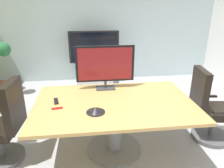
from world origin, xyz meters
The scene contains 10 objects.
ground_plane centered at (0.00, 0.00, 0.00)m, with size 7.23×7.23×0.00m, color #99999E.
wall_back_glass_partition centered at (0.00, 3.11, 1.45)m, with size 5.89×0.10×2.89m, color #9EB2B7.
conference_table centered at (-0.04, 0.11, 0.57)m, with size 2.03×1.29×0.74m.
office_chair_left centered at (-1.43, 0.08, 0.46)m, with size 0.61×0.59×1.09m.
office_chair_right centered at (1.35, 0.21, 0.46)m, with size 0.62×0.60×1.09m.
tv_monitor centered at (-0.11, 0.58, 1.10)m, with size 0.84×0.18×0.64m.
wall_display_unit centered at (-0.18, 2.76, 0.44)m, with size 1.20×0.36×1.31m.
conference_phone centered at (-0.29, -0.14, 0.77)m, with size 0.22×0.22×0.07m.
remote_control centered at (-0.79, 0.20, 0.75)m, with size 0.05×0.17×0.02m, color black.
whiteboard_marker centered at (-0.75, 0.00, 0.75)m, with size 0.13×0.02×0.02m, color red.
Camera 1 is at (-0.37, -2.32, 1.94)m, focal length 33.86 mm.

